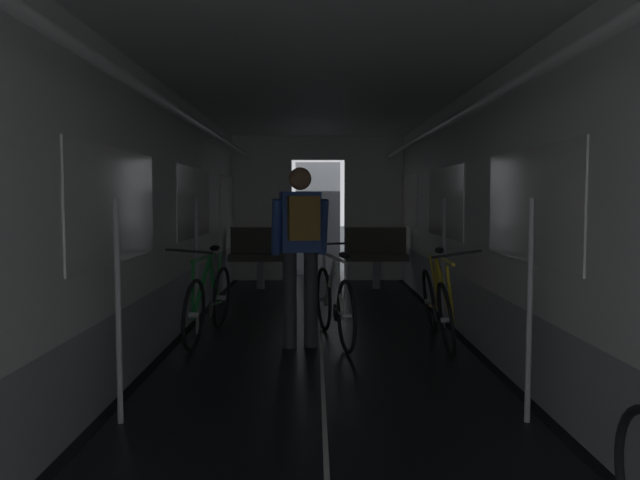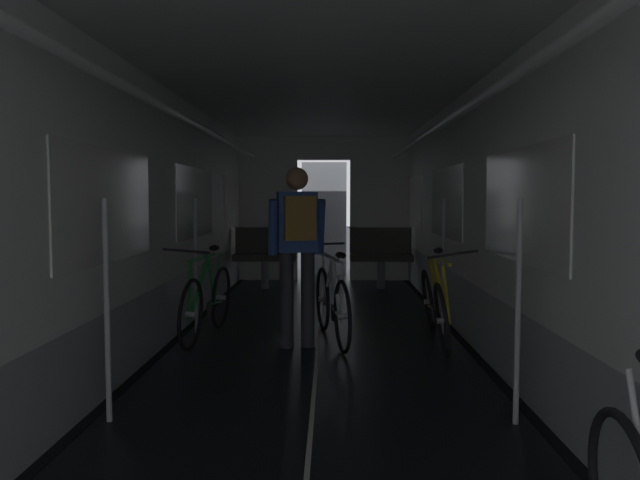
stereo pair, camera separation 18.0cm
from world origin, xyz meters
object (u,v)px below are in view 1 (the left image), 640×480
object	(u,v)px
bicycle_green	(209,301)
bicycle_white_in_aisle	(334,302)
bicycle_yellow	(438,304)
person_cyclist_aisle	(301,240)
bench_seat_far_left	(261,252)
bench_seat_far_right	(376,252)

from	to	relation	value
bicycle_green	bicycle_white_in_aisle	world-z (taller)	bicycle_green
bicycle_yellow	person_cyclist_aisle	size ratio (longest dim) A/B	1.01
bench_seat_far_left	bicycle_yellow	world-z (taller)	bicycle_yellow
bicycle_green	bicycle_yellow	world-z (taller)	bicycle_yellow
bicycle_yellow	bench_seat_far_right	bearing A→B (deg)	93.38
bicycle_yellow	person_cyclist_aisle	distance (m)	1.47
person_cyclist_aisle	bicycle_green	bearing A→B (deg)	157.94
bicycle_yellow	person_cyclist_aisle	bearing A→B (deg)	-173.23
bench_seat_far_left	person_cyclist_aisle	world-z (taller)	person_cyclist_aisle
person_cyclist_aisle	bicycle_white_in_aisle	xyz separation A→B (m)	(0.32, 0.27, -0.63)
bench_seat_far_right	bicycle_white_in_aisle	distance (m)	3.79
bench_seat_far_left	bicycle_green	distance (m)	3.61
bench_seat_far_left	bicycle_white_in_aisle	size ratio (longest dim) A/B	0.59
bench_seat_far_right	bicycle_yellow	xyz separation A→B (m)	(0.23, -3.82, -0.19)
bench_seat_far_right	bicycle_white_in_aisle	world-z (taller)	bench_seat_far_right
bicycle_green	bicycle_yellow	bearing A→B (deg)	-5.59
bench_seat_far_right	bicycle_green	distance (m)	4.13
bicycle_yellow	bicycle_white_in_aisle	world-z (taller)	bicycle_yellow
bicycle_white_in_aisle	bench_seat_far_left	bearing A→B (deg)	105.60
bicycle_white_in_aisle	bicycle_yellow	bearing A→B (deg)	-6.50
bench_seat_far_left	bicycle_green	world-z (taller)	bench_seat_far_left
bicycle_yellow	person_cyclist_aisle	xyz separation A→B (m)	(-1.31, -0.16, 0.63)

